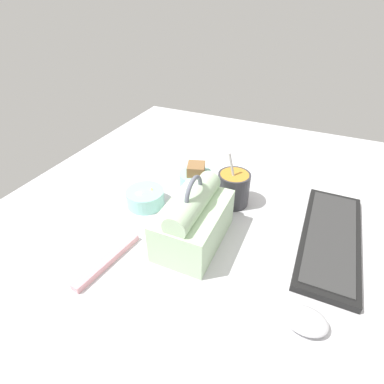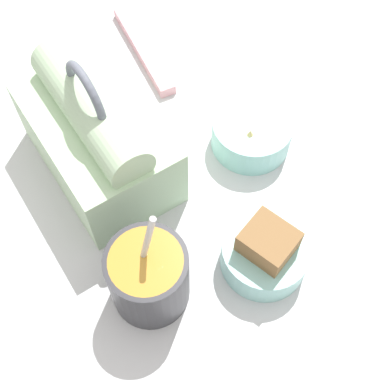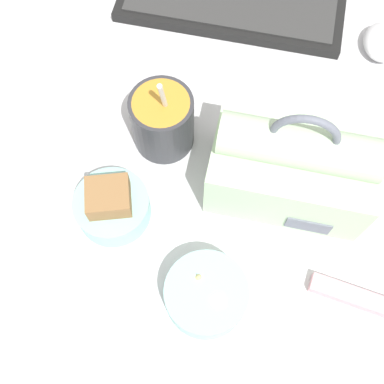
{
  "view_description": "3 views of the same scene",
  "coord_description": "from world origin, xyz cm",
  "px_view_note": "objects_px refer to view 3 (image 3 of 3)",
  "views": [
    {
      "loc": [
        63.21,
        26.93,
        55.08
      ],
      "look_at": [
        0.5,
        -1.32,
        7.0
      ],
      "focal_mm": 28.0,
      "sensor_mm": 36.0,
      "label": 1
    },
    {
      "loc": [
        -26.67,
        16.46,
        63.26
      ],
      "look_at": [
        0.5,
        -1.32,
        7.0
      ],
      "focal_mm": 50.0,
      "sensor_mm": 36.0,
      "label": 2
    },
    {
      "loc": [
        5.87,
        -26.32,
        66.91
      ],
      "look_at": [
        0.5,
        -1.32,
        7.0
      ],
      "focal_mm": 45.0,
      "sensor_mm": 36.0,
      "label": 3
    }
  ],
  "objects_px": {
    "soup_cup": "(163,121)",
    "bento_bowl_snacks": "(206,294)",
    "computer_mouse": "(383,42)",
    "keyboard": "(230,6)",
    "bento_bowl_sandwich": "(112,206)",
    "chopstick_case": "(381,306)",
    "lunch_bag": "(292,165)"
  },
  "relations": [
    {
      "from": "soup_cup",
      "to": "bento_bowl_snacks",
      "type": "bearing_deg",
      "value": -63.97
    },
    {
      "from": "computer_mouse",
      "to": "soup_cup",
      "type": "bearing_deg",
      "value": -142.07
    },
    {
      "from": "keyboard",
      "to": "bento_bowl_snacks",
      "type": "bearing_deg",
      "value": -83.4
    },
    {
      "from": "bento_bowl_sandwich",
      "to": "chopstick_case",
      "type": "relative_size",
      "value": 0.54
    },
    {
      "from": "lunch_bag",
      "to": "computer_mouse",
      "type": "relative_size",
      "value": 2.66
    },
    {
      "from": "bento_bowl_sandwich",
      "to": "computer_mouse",
      "type": "distance_m",
      "value": 0.52
    },
    {
      "from": "lunch_bag",
      "to": "bento_bowl_snacks",
      "type": "distance_m",
      "value": 0.21
    },
    {
      "from": "soup_cup",
      "to": "bento_bowl_sandwich",
      "type": "bearing_deg",
      "value": -107.1
    },
    {
      "from": "soup_cup",
      "to": "computer_mouse",
      "type": "relative_size",
      "value": 2.0
    },
    {
      "from": "chopstick_case",
      "to": "bento_bowl_sandwich",
      "type": "bearing_deg",
      "value": 171.66
    },
    {
      "from": "bento_bowl_snacks",
      "to": "chopstick_case",
      "type": "height_order",
      "value": "bento_bowl_snacks"
    },
    {
      "from": "soup_cup",
      "to": "lunch_bag",
      "type": "bearing_deg",
      "value": -11.77
    },
    {
      "from": "bento_bowl_snacks",
      "to": "keyboard",
      "type": "bearing_deg",
      "value": 96.6
    },
    {
      "from": "keyboard",
      "to": "chopstick_case",
      "type": "height_order",
      "value": "keyboard"
    },
    {
      "from": "bento_bowl_snacks",
      "to": "computer_mouse",
      "type": "xyz_separation_m",
      "value": [
        0.2,
        0.47,
        -0.01
      ]
    },
    {
      "from": "keyboard",
      "to": "bento_bowl_snacks",
      "type": "relative_size",
      "value": 3.58
    },
    {
      "from": "lunch_bag",
      "to": "bento_bowl_snacks",
      "type": "relative_size",
      "value": 2.0
    },
    {
      "from": "computer_mouse",
      "to": "chopstick_case",
      "type": "relative_size",
      "value": 0.42
    },
    {
      "from": "bento_bowl_sandwich",
      "to": "bento_bowl_snacks",
      "type": "distance_m",
      "value": 0.18
    },
    {
      "from": "bento_bowl_sandwich",
      "to": "computer_mouse",
      "type": "xyz_separation_m",
      "value": [
        0.36,
        0.38,
        -0.01
      ]
    },
    {
      "from": "lunch_bag",
      "to": "soup_cup",
      "type": "height_order",
      "value": "lunch_bag"
    },
    {
      "from": "keyboard",
      "to": "computer_mouse",
      "type": "distance_m",
      "value": 0.26
    },
    {
      "from": "bento_bowl_sandwich",
      "to": "lunch_bag",
      "type": "bearing_deg",
      "value": 22.25
    },
    {
      "from": "soup_cup",
      "to": "computer_mouse",
      "type": "distance_m",
      "value": 0.4
    },
    {
      "from": "lunch_bag",
      "to": "soup_cup",
      "type": "xyz_separation_m",
      "value": [
        -0.19,
        0.04,
        -0.01
      ]
    },
    {
      "from": "keyboard",
      "to": "computer_mouse",
      "type": "bearing_deg",
      "value": -6.18
    },
    {
      "from": "bento_bowl_snacks",
      "to": "bento_bowl_sandwich",
      "type": "bearing_deg",
      "value": 148.8
    },
    {
      "from": "lunch_bag",
      "to": "bento_bowl_sandwich",
      "type": "height_order",
      "value": "lunch_bag"
    },
    {
      "from": "computer_mouse",
      "to": "chopstick_case",
      "type": "height_order",
      "value": "computer_mouse"
    },
    {
      "from": "keyboard",
      "to": "bento_bowl_sandwich",
      "type": "height_order",
      "value": "bento_bowl_sandwich"
    },
    {
      "from": "keyboard",
      "to": "bento_bowl_sandwich",
      "type": "xyz_separation_m",
      "value": [
        -0.09,
        -0.41,
        0.02
      ]
    },
    {
      "from": "lunch_bag",
      "to": "chopstick_case",
      "type": "distance_m",
      "value": 0.22
    }
  ]
}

